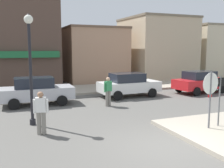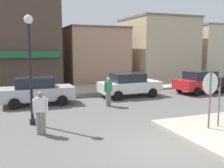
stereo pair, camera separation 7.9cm
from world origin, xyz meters
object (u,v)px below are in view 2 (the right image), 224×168
Objects in this scene: parked_car_nearest at (37,91)px; parked_car_second at (129,84)px; lamp_post at (30,54)px; stop_sign at (210,93)px; pedestrian_crossing_far at (41,111)px; parked_car_third at (201,82)px; pedestrian_crossing_near at (108,91)px; one_way_sign at (219,96)px.

parked_car_second is (5.89, 0.34, 0.00)m from parked_car_nearest.
parked_car_nearest is at bearing -176.71° from parked_car_second.
stop_sign is at bearing -29.28° from lamp_post.
pedestrian_crossing_far reaches higher than parked_car_nearest.
parked_car_third is at bearing 23.92° from pedestrian_crossing_far.
stop_sign is 5.96m from pedestrian_crossing_near.
parked_car_nearest and parked_car_third have the same top height.
pedestrian_crossing_far is at bearing -156.08° from parked_car_third.
lamp_post is 2.52m from pedestrian_crossing_far.
one_way_sign is 0.52× the size of parked_car_nearest.
pedestrian_crossing_near is at bearing 26.99° from lamp_post.
lamp_post is at bearing 153.48° from one_way_sign.
parked_car_third is (5.15, 7.14, -0.52)m from one_way_sign.
one_way_sign is 7.69m from lamp_post.
pedestrian_crossing_far is (-3.99, -3.53, 0.00)m from pedestrian_crossing_near.
lamp_post is at bearing -146.38° from parked_car_second.
pedestrian_crossing_near is at bearing 109.45° from stop_sign.
parked_car_second is 2.53× the size of pedestrian_crossing_near.
pedestrian_crossing_far is at bearing -93.94° from parked_car_nearest.
lamp_post reaches higher than parked_car_second.
lamp_post is (-6.16, 3.46, 1.44)m from stop_sign.
parked_car_second is 2.53× the size of pedestrian_crossing_far.
parked_car_second is 0.98× the size of parked_car_third.
lamp_post reaches higher than pedestrian_crossing_far.
pedestrian_crossing_near is 1.00× the size of pedestrian_crossing_far.
lamp_post is 1.13× the size of parked_car_nearest.
stop_sign is 1.43× the size of pedestrian_crossing_far.
lamp_post is at bearing -153.01° from pedestrian_crossing_near.
parked_car_third is at bearing 51.73° from stop_sign.
parked_car_second is at bearing 43.58° from pedestrian_crossing_near.
stop_sign is at bearing -52.94° from parked_car_nearest.
parked_car_third is at bearing -0.87° from parked_car_nearest.
pedestrian_crossing_far is (-6.26, -5.69, 0.06)m from parked_car_second.
lamp_post is 8.05m from parked_car_second.
stop_sign is 0.60m from one_way_sign.
one_way_sign is at bearing -125.81° from parked_car_third.
stop_sign is 0.57× the size of parked_car_nearest.
parked_car_nearest is (-6.16, 7.31, -0.52)m from one_way_sign.
pedestrian_crossing_far is (-11.68, -5.18, 0.06)m from parked_car_third.
parked_car_second and parked_car_third have the same top height.
pedestrian_crossing_near is 5.33m from pedestrian_crossing_far.
stop_sign is at bearing -19.04° from pedestrian_crossing_far.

